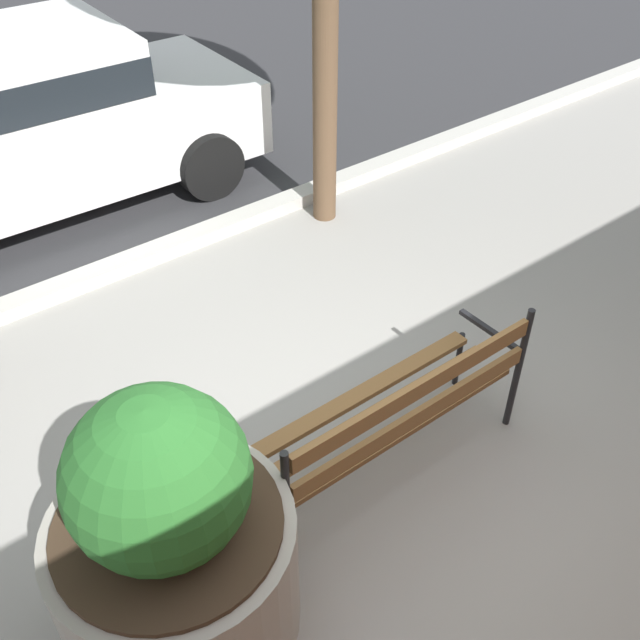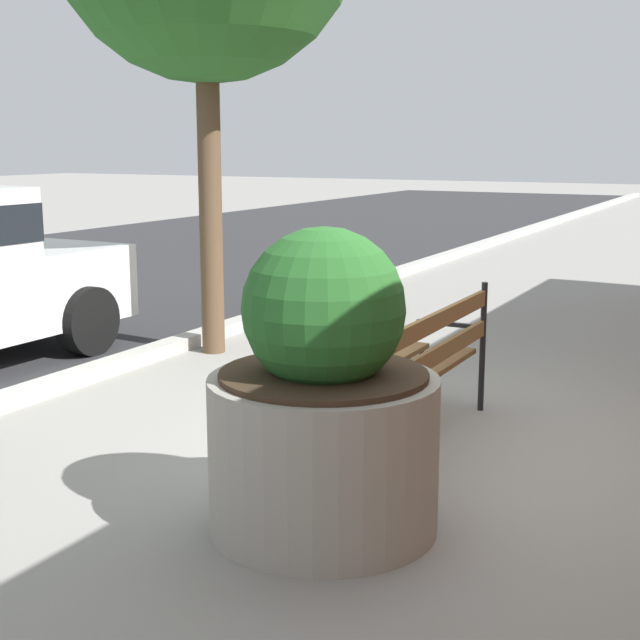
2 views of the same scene
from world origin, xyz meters
name	(u,v)px [view 2 (image 2 of 2)]	position (x,y,z in m)	size (l,w,h in m)	color
ground_plane	(398,446)	(0.00, 0.00, 0.00)	(80.00, 80.00, 0.00)	gray
curb_stone	(59,383)	(0.00, 2.90, 0.06)	(60.00, 0.20, 0.12)	#B2AFA8
park_bench	(417,361)	(0.15, -0.07, 0.54)	(1.80, 0.54, 0.95)	brown
concrete_planter	(324,405)	(-1.31, -0.14, 0.64)	(1.16, 1.16, 1.54)	gray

